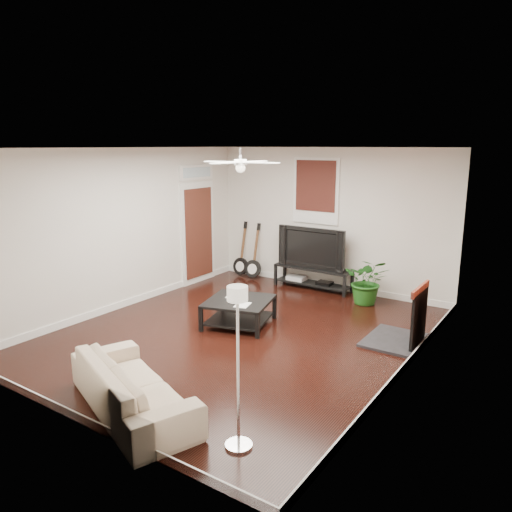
# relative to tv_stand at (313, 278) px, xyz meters

# --- Properties ---
(room) EXTENTS (5.01, 6.01, 2.81)m
(room) POSITION_rel_tv_stand_xyz_m (0.22, -2.78, 1.18)
(room) COLOR black
(room) RESTS_ON ground
(brick_accent) EXTENTS (0.02, 2.20, 2.80)m
(brick_accent) POSITION_rel_tv_stand_xyz_m (2.70, -1.78, 1.18)
(brick_accent) COLOR #A94A36
(brick_accent) RESTS_ON floor
(fireplace) EXTENTS (0.80, 1.10, 0.92)m
(fireplace) POSITION_rel_tv_stand_xyz_m (2.42, -1.78, 0.24)
(fireplace) COLOR black
(fireplace) RESTS_ON floor
(window_back) EXTENTS (1.00, 0.06, 1.30)m
(window_back) POSITION_rel_tv_stand_xyz_m (-0.08, 0.19, 1.73)
(window_back) COLOR #38100F
(window_back) RESTS_ON wall_back
(door_left) EXTENTS (0.08, 1.00, 2.50)m
(door_left) POSITION_rel_tv_stand_xyz_m (-2.24, -0.88, 1.03)
(door_left) COLOR white
(door_left) RESTS_ON wall_left
(tv_stand) EXTENTS (1.59, 0.42, 0.45)m
(tv_stand) POSITION_rel_tv_stand_xyz_m (0.00, 0.00, 0.00)
(tv_stand) COLOR black
(tv_stand) RESTS_ON floor
(tv) EXTENTS (1.43, 0.19, 0.82)m
(tv) POSITION_rel_tv_stand_xyz_m (0.00, 0.02, 0.63)
(tv) COLOR black
(tv) RESTS_ON tv_stand
(coffee_table) EXTENTS (1.22, 1.22, 0.41)m
(coffee_table) POSITION_rel_tv_stand_xyz_m (-0.04, -2.49, -0.02)
(coffee_table) COLOR black
(coffee_table) RESTS_ON floor
(sofa) EXTENTS (2.13, 1.45, 0.58)m
(sofa) POSITION_rel_tv_stand_xyz_m (0.53, -5.26, 0.07)
(sofa) COLOR tan
(sofa) RESTS_ON floor
(floor_lamp) EXTENTS (0.35, 0.35, 1.62)m
(floor_lamp) POSITION_rel_tv_stand_xyz_m (1.88, -5.16, 0.59)
(floor_lamp) COLOR silver
(floor_lamp) RESTS_ON floor
(potted_plant) EXTENTS (0.93, 0.85, 0.87)m
(potted_plant) POSITION_rel_tv_stand_xyz_m (1.28, -0.33, 0.21)
(potted_plant) COLOR #1D5A19
(potted_plant) RESTS_ON floor
(guitar_left) EXTENTS (0.39, 0.28, 1.22)m
(guitar_left) POSITION_rel_tv_stand_xyz_m (-1.77, -0.03, 0.39)
(guitar_left) COLOR black
(guitar_left) RESTS_ON floor
(guitar_right) EXTENTS (0.40, 0.30, 1.22)m
(guitar_right) POSITION_rel_tv_stand_xyz_m (-1.42, -0.06, 0.39)
(guitar_right) COLOR black
(guitar_right) RESTS_ON floor
(ceiling_fan) EXTENTS (1.24, 1.24, 0.32)m
(ceiling_fan) POSITION_rel_tv_stand_xyz_m (0.22, -2.78, 2.38)
(ceiling_fan) COLOR white
(ceiling_fan) RESTS_ON ceiling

